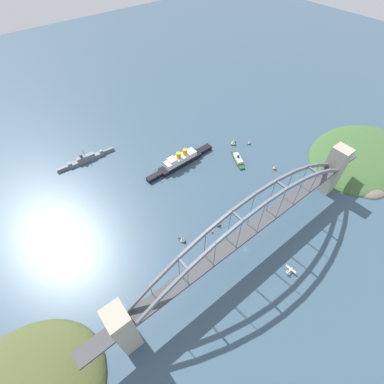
{
  "coord_description": "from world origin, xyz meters",
  "views": [
    {
      "loc": [
        -115.05,
        -66.67,
        220.5
      ],
      "look_at": [
        0.0,
        78.75,
        8.0
      ],
      "focal_mm": 25.45,
      "sensor_mm": 36.0,
      "label": 1
    }
  ],
  "objects_px": {
    "ocean_liner": "(181,161)",
    "harbor_ferry_steamer": "(238,159)",
    "channel_marker_buoy": "(212,232)",
    "seaplane_taxiing_near_bridge": "(290,270)",
    "small_boat_1": "(183,239)",
    "small_boat_2": "(218,222)",
    "small_boat_4": "(234,142)",
    "harbor_arch_bridge": "(251,230)",
    "naval_cruiser": "(86,159)",
    "small_boat_3": "(275,167)",
    "small_boat_0": "(249,142)"
  },
  "relations": [
    {
      "from": "ocean_liner",
      "to": "harbor_ferry_steamer",
      "type": "bearing_deg",
      "value": -33.51
    },
    {
      "from": "harbor_ferry_steamer",
      "to": "channel_marker_buoy",
      "type": "xyz_separation_m",
      "value": [
        -90.64,
        -57.61,
        -1.17
      ]
    },
    {
      "from": "ocean_liner",
      "to": "seaplane_taxiing_near_bridge",
      "type": "distance_m",
      "value": 165.91
    },
    {
      "from": "small_boat_1",
      "to": "small_boat_2",
      "type": "height_order",
      "value": "small_boat_2"
    },
    {
      "from": "ocean_liner",
      "to": "small_boat_4",
      "type": "height_order",
      "value": "ocean_liner"
    },
    {
      "from": "seaplane_taxiing_near_bridge",
      "to": "channel_marker_buoy",
      "type": "height_order",
      "value": "seaplane_taxiing_near_bridge"
    },
    {
      "from": "ocean_liner",
      "to": "seaplane_taxiing_near_bridge",
      "type": "xyz_separation_m",
      "value": [
        -7.54,
        -165.71,
        -3.14
      ]
    },
    {
      "from": "harbor_arch_bridge",
      "to": "channel_marker_buoy",
      "type": "distance_m",
      "value": 45.59
    },
    {
      "from": "harbor_arch_bridge",
      "to": "naval_cruiser",
      "type": "relative_size",
      "value": 4.28
    },
    {
      "from": "harbor_ferry_steamer",
      "to": "small_boat_3",
      "type": "xyz_separation_m",
      "value": [
        23.14,
        -36.61,
        0.87
      ]
    },
    {
      "from": "seaplane_taxiing_near_bridge",
      "to": "channel_marker_buoy",
      "type": "bearing_deg",
      "value": 110.37
    },
    {
      "from": "ocean_liner",
      "to": "channel_marker_buoy",
      "type": "distance_m",
      "value": 101.2
    },
    {
      "from": "small_boat_3",
      "to": "channel_marker_buoy",
      "type": "height_order",
      "value": "small_boat_3"
    },
    {
      "from": "ocean_liner",
      "to": "small_boat_2",
      "type": "bearing_deg",
      "value": -104.56
    },
    {
      "from": "harbor_arch_bridge",
      "to": "small_boat_3",
      "type": "distance_m",
      "value": 117.64
    },
    {
      "from": "naval_cruiser",
      "to": "ocean_liner",
      "type": "bearing_deg",
      "value": -41.07
    },
    {
      "from": "harbor_arch_bridge",
      "to": "small_boat_1",
      "type": "distance_m",
      "value": 64.25
    },
    {
      "from": "small_boat_2",
      "to": "small_boat_3",
      "type": "height_order",
      "value": "small_boat_2"
    },
    {
      "from": "small_boat_1",
      "to": "channel_marker_buoy",
      "type": "xyz_separation_m",
      "value": [
        27.51,
        -10.37,
        -2.73
      ]
    },
    {
      "from": "small_boat_4",
      "to": "small_boat_2",
      "type": "bearing_deg",
      "value": -141.07
    },
    {
      "from": "ocean_liner",
      "to": "small_boat_2",
      "type": "xyz_separation_m",
      "value": [
        -23.73,
        -91.37,
        -1.36
      ]
    },
    {
      "from": "channel_marker_buoy",
      "to": "small_boat_2",
      "type": "bearing_deg",
      "value": 21.76
    },
    {
      "from": "naval_cruiser",
      "to": "channel_marker_buoy",
      "type": "height_order",
      "value": "naval_cruiser"
    },
    {
      "from": "seaplane_taxiing_near_bridge",
      "to": "small_boat_2",
      "type": "xyz_separation_m",
      "value": [
        -16.19,
        74.35,
        1.78
      ]
    },
    {
      "from": "harbor_ferry_steamer",
      "to": "seaplane_taxiing_near_bridge",
      "type": "xyz_separation_m",
      "value": [
        -64.52,
        -127.99,
        0.04
      ]
    },
    {
      "from": "small_boat_0",
      "to": "small_boat_1",
      "type": "height_order",
      "value": "small_boat_1"
    },
    {
      "from": "harbor_ferry_steamer",
      "to": "channel_marker_buoy",
      "type": "bearing_deg",
      "value": -147.56
    },
    {
      "from": "harbor_ferry_steamer",
      "to": "small_boat_2",
      "type": "bearing_deg",
      "value": -146.39
    },
    {
      "from": "naval_cruiser",
      "to": "small_boat_0",
      "type": "relative_size",
      "value": 11.68
    },
    {
      "from": "seaplane_taxiing_near_bridge",
      "to": "small_boat_2",
      "type": "distance_m",
      "value": 76.11
    },
    {
      "from": "naval_cruiser",
      "to": "small_boat_1",
      "type": "distance_m",
      "value": 161.18
    },
    {
      "from": "small_boat_1",
      "to": "small_boat_4",
      "type": "xyz_separation_m",
      "value": [
        135.53,
        72.84,
        0.55
      ]
    },
    {
      "from": "small_boat_0",
      "to": "small_boat_3",
      "type": "bearing_deg",
      "value": -101.71
    },
    {
      "from": "harbor_ferry_steamer",
      "to": "small_boat_1",
      "type": "height_order",
      "value": "small_boat_1"
    },
    {
      "from": "seaplane_taxiing_near_bridge",
      "to": "naval_cruiser",
      "type": "bearing_deg",
      "value": 107.96
    },
    {
      "from": "small_boat_3",
      "to": "channel_marker_buoy",
      "type": "relative_size",
      "value": 2.45
    },
    {
      "from": "harbor_ferry_steamer",
      "to": "small_boat_0",
      "type": "xyz_separation_m",
      "value": [
        33.52,
        13.49,
        0.56
      ]
    },
    {
      "from": "naval_cruiser",
      "to": "small_boat_2",
      "type": "distance_m",
      "value": 176.85
    },
    {
      "from": "harbor_arch_bridge",
      "to": "small_boat_0",
      "type": "distance_m",
      "value": 154.47
    },
    {
      "from": "naval_cruiser",
      "to": "small_boat_3",
      "type": "distance_m",
      "value": 222.49
    },
    {
      "from": "naval_cruiser",
      "to": "harbor_ferry_steamer",
      "type": "xyz_separation_m",
      "value": [
        142.34,
        -112.11,
        -0.87
      ]
    },
    {
      "from": "ocean_liner",
      "to": "small_boat_3",
      "type": "bearing_deg",
      "value": -42.86
    },
    {
      "from": "small_boat_2",
      "to": "small_boat_3",
      "type": "relative_size",
      "value": 1.3
    },
    {
      "from": "small_boat_1",
      "to": "small_boat_3",
      "type": "relative_size",
      "value": 1.25
    },
    {
      "from": "naval_cruiser",
      "to": "small_boat_2",
      "type": "relative_size",
      "value": 8.01
    },
    {
      "from": "ocean_liner",
      "to": "channel_marker_buoy",
      "type": "height_order",
      "value": "ocean_liner"
    },
    {
      "from": "harbor_ferry_steamer",
      "to": "small_boat_2",
      "type": "xyz_separation_m",
      "value": [
        -80.71,
        -53.64,
        1.81
      ]
    },
    {
      "from": "harbor_arch_bridge",
      "to": "naval_cruiser",
      "type": "distance_m",
      "value": 213.29
    },
    {
      "from": "harbor_ferry_steamer",
      "to": "harbor_arch_bridge",
      "type": "bearing_deg",
      "value": -131.19
    },
    {
      "from": "harbor_ferry_steamer",
      "to": "small_boat_1",
      "type": "distance_m",
      "value": 127.25
    }
  ]
}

